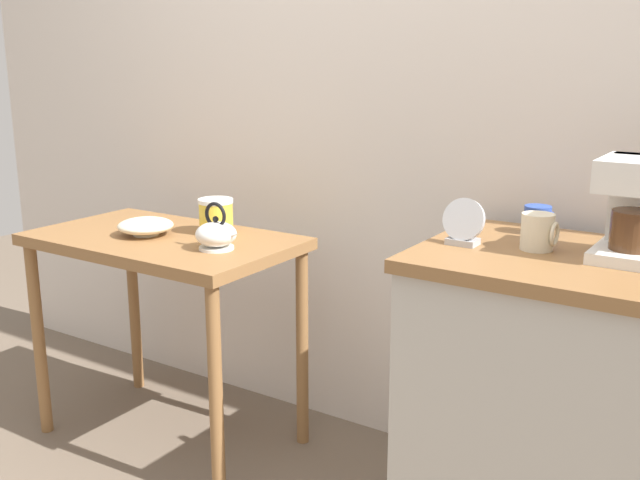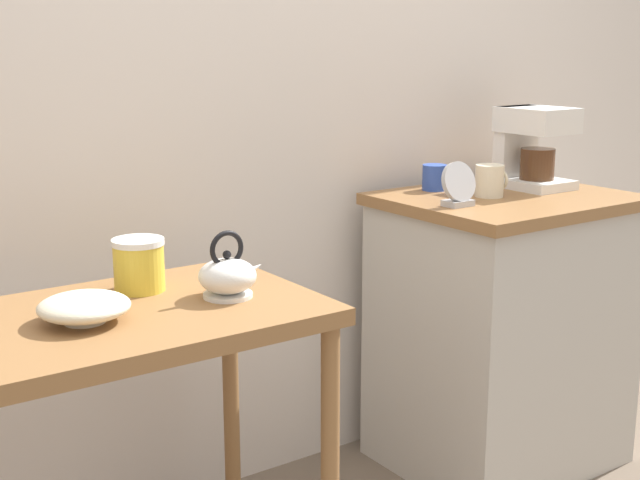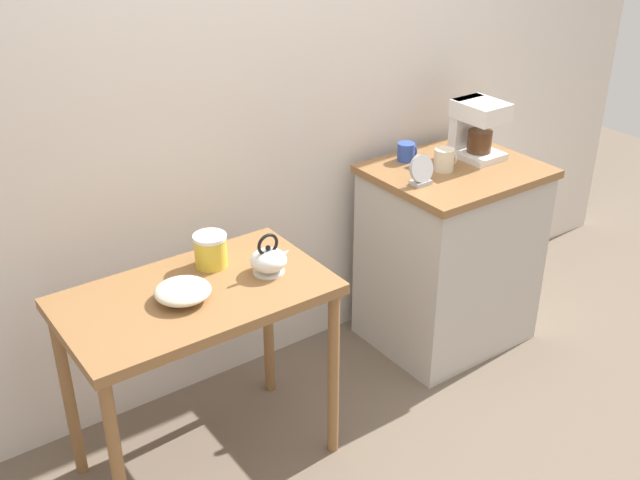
% 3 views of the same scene
% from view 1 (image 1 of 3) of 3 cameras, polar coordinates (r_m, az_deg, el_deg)
% --- Properties ---
extents(back_wall, '(4.40, 0.10, 2.80)m').
position_cam_1_polar(back_wall, '(2.58, 7.66, 14.10)').
color(back_wall, silver).
rests_on(back_wall, ground_plane).
extents(wooden_table, '(0.94, 0.55, 0.77)m').
position_cam_1_polar(wooden_table, '(2.69, -11.87, -1.83)').
color(wooden_table, olive).
rests_on(wooden_table, ground_plane).
extents(kitchen_counter, '(0.73, 0.60, 0.88)m').
position_cam_1_polar(kitchen_counter, '(2.19, 17.16, -12.25)').
color(kitchen_counter, '#BCB7AD').
rests_on(kitchen_counter, ground_plane).
extents(bowl_stoneware, '(0.19, 0.19, 0.06)m').
position_cam_1_polar(bowl_stoneware, '(2.68, -13.26, 1.07)').
color(bowl_stoneware, beige).
rests_on(bowl_stoneware, wooden_table).
extents(teakettle, '(0.16, 0.13, 0.16)m').
position_cam_1_polar(teakettle, '(2.43, -7.95, 0.44)').
color(teakettle, white).
rests_on(teakettle, wooden_table).
extents(canister_enamel, '(0.12, 0.12, 0.13)m').
position_cam_1_polar(canister_enamel, '(2.65, -7.99, 1.82)').
color(canister_enamel, gold).
rests_on(canister_enamel, wooden_table).
extents(coffee_maker, '(0.18, 0.22, 0.26)m').
position_cam_1_polar(coffee_maker, '(2.04, 23.25, 2.55)').
color(coffee_maker, white).
rests_on(coffee_maker, kitchen_counter).
extents(mug_small_cream, '(0.09, 0.09, 0.10)m').
position_cam_1_polar(mug_small_cream, '(2.06, 16.42, 0.61)').
color(mug_small_cream, beige).
rests_on(mug_small_cream, kitchen_counter).
extents(mug_blue, '(0.08, 0.08, 0.08)m').
position_cam_1_polar(mug_blue, '(2.25, 16.41, 1.50)').
color(mug_blue, '#2D4CAD').
rests_on(mug_blue, kitchen_counter).
extents(table_clock, '(0.12, 0.06, 0.13)m').
position_cam_1_polar(table_clock, '(2.06, 10.96, 1.19)').
color(table_clock, '#B2B5BA').
rests_on(table_clock, kitchen_counter).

